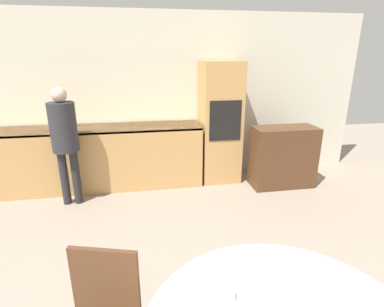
{
  "coord_description": "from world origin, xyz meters",
  "views": [
    {
      "loc": [
        -0.37,
        0.31,
        1.97
      ],
      "look_at": [
        0.07,
        2.86,
        1.11
      ],
      "focal_mm": 28.0,
      "sensor_mm": 36.0,
      "label": 1
    }
  ],
  "objects": [
    {
      "name": "wall_back",
      "position": [
        0.0,
        5.14,
        1.3
      ],
      "size": [
        6.64,
        0.05,
        2.6
      ],
      "color": "beige",
      "rests_on": "ground_plane"
    },
    {
      "name": "person_standing",
      "position": [
        -1.36,
        4.29,
        0.98
      ],
      "size": [
        0.34,
        0.34,
        1.59
      ],
      "color": "#262628",
      "rests_on": "ground_plane"
    },
    {
      "name": "oven_unit",
      "position": [
        0.86,
        4.8,
        0.94
      ],
      "size": [
        0.6,
        0.59,
        1.88
      ],
      "color": "tan",
      "rests_on": "ground_plane"
    },
    {
      "name": "kitchen_counter",
      "position": [
        -0.97,
        4.79,
        0.48
      ],
      "size": [
        2.99,
        0.6,
        0.94
      ],
      "color": "tan",
      "rests_on": "ground_plane"
    },
    {
      "name": "bowl_near",
      "position": [
        -0.0,
        1.51,
        0.78
      ],
      "size": [
        0.13,
        0.13,
        0.05
      ],
      "color": "white",
      "rests_on": "dining_table"
    },
    {
      "name": "sideboard",
      "position": [
        1.76,
        4.36,
        0.47
      ],
      "size": [
        0.95,
        0.45,
        0.93
      ],
      "color": "#51331E",
      "rests_on": "ground_plane"
    }
  ]
}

